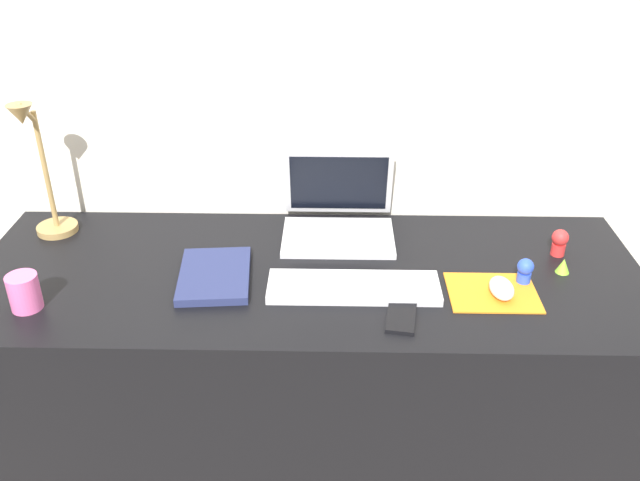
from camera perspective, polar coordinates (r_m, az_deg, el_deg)
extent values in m
plane|color=gray|center=(2.20, -0.84, -19.25)|extent=(6.00, 6.00, 0.00)
cube|color=silver|center=(1.99, -0.65, 5.00)|extent=(2.88, 0.05, 1.66)
cube|color=black|center=(1.94, -0.92, -11.96)|extent=(1.68, 0.64, 0.74)
cube|color=silver|center=(1.86, 1.51, 0.25)|extent=(0.30, 0.21, 0.01)
cube|color=silver|center=(1.92, 1.55, 4.80)|extent=(0.30, 0.05, 0.20)
cube|color=black|center=(1.92, 1.55, 4.76)|extent=(0.27, 0.04, 0.17)
cube|color=silver|center=(1.64, 2.81, -3.90)|extent=(0.41, 0.13, 0.02)
cube|color=orange|center=(1.69, 14.12, -4.20)|extent=(0.21, 0.17, 0.00)
ellipsoid|color=silver|center=(1.67, 14.85, -3.85)|extent=(0.06, 0.10, 0.03)
cube|color=black|center=(1.56, 6.77, -6.27)|extent=(0.08, 0.14, 0.01)
cylinder|color=#A5844C|center=(2.03, -20.96, 0.96)|extent=(0.11, 0.11, 0.02)
cylinder|color=#A5844C|center=(1.96, -21.84, 5.40)|extent=(0.01, 0.01, 0.33)
cylinder|color=#A5844C|center=(1.88, -23.17, 9.73)|extent=(0.01, 0.08, 0.08)
cone|color=#A5844C|center=(1.85, -23.61, 9.57)|extent=(0.06, 0.06, 0.05)
cube|color=navy|center=(1.70, -8.75, -2.88)|extent=(0.19, 0.25, 0.02)
cylinder|color=pink|center=(1.70, -23.35, -3.95)|extent=(0.07, 0.07, 0.09)
cone|color=#8CDB33|center=(1.81, 19.55, -1.98)|extent=(0.03, 0.03, 0.04)
cylinder|color=red|center=(1.89, 19.16, -0.69)|extent=(0.04, 0.04, 0.03)
sphere|color=red|center=(1.87, 19.33, 0.23)|extent=(0.04, 0.04, 0.04)
cylinder|color=blue|center=(1.74, 16.56, -2.98)|extent=(0.03, 0.03, 0.03)
sphere|color=blue|center=(1.72, 16.71, -2.09)|extent=(0.04, 0.04, 0.04)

